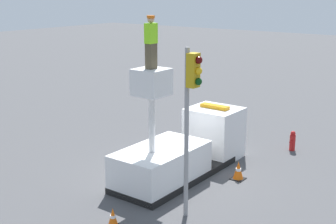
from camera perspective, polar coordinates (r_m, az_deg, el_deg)
The scene contains 7 objects.
ground_plane at distance 17.95m, azimuth 0.95°, elevation -7.90°, with size 120.00×120.00×0.00m, color #4C4C4F.
bucket_truck at distance 18.00m, azimuth 1.89°, elevation -4.71°, with size 6.41×2.11×4.34m.
worker at distance 15.52m, azimuth -2.08°, elevation 8.49°, with size 0.40×0.26×1.75m.
traffic_light_pole at distance 13.75m, azimuth 2.80°, elevation 1.43°, with size 0.34×0.57×5.30m.
fire_hydrant at distance 21.33m, azimuth 14.94°, elevation -3.43°, with size 0.49×0.25×0.89m.
traffic_cone_rear at distance 14.44m, azimuth -6.73°, elevation -12.70°, with size 0.39×0.39×0.60m.
traffic_cone_curbside at distance 17.81m, azimuth 8.57°, elevation -7.10°, with size 0.49×0.49×0.70m.
Camera 1 is at (-13.42, -9.70, 6.92)m, focal length 50.00 mm.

